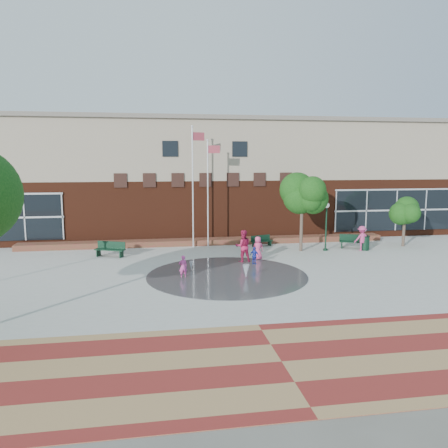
{
  "coord_description": "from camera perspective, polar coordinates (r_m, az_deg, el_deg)",
  "views": [
    {
      "loc": [
        -3.66,
        -18.94,
        6.03
      ],
      "look_at": [
        0.0,
        4.0,
        2.6
      ],
      "focal_mm": 35.0,
      "sensor_mm": 36.0,
      "label": 1
    }
  ],
  "objects": [
    {
      "name": "ground",
      "position": [
        20.21,
        1.81,
        -8.96
      ],
      "size": [
        120.0,
        120.0,
        0.0
      ],
      "primitive_type": "plane",
      "color": "#666056",
      "rests_on": "ground"
    },
    {
      "name": "plaza_concrete",
      "position": [
        24.0,
        0.0,
        -6.14
      ],
      "size": [
        46.0,
        18.0,
        0.01
      ],
      "primitive_type": "cube",
      "color": "#A8A8A0",
      "rests_on": "ground"
    },
    {
      "name": "paver_band",
      "position": [
        13.87,
        7.52,
        -17.44
      ],
      "size": [
        46.0,
        6.0,
        0.01
      ],
      "primitive_type": "cube",
      "color": "maroon",
      "rests_on": "ground"
    },
    {
      "name": "splash_pad",
      "position": [
        23.05,
        0.39,
        -6.76
      ],
      "size": [
        8.4,
        8.4,
        0.01
      ],
      "primitive_type": "cylinder",
      "color": "#383A3D",
      "rests_on": "ground"
    },
    {
      "name": "library_building",
      "position": [
        36.63,
        -3.34,
        6.22
      ],
      "size": [
        44.4,
        10.4,
        9.2
      ],
      "color": "#4D2012",
      "rests_on": "ground"
    },
    {
      "name": "flower_bed",
      "position": [
        31.35,
        -2.19,
        -2.7
      ],
      "size": [
        26.0,
        1.2,
        0.4
      ],
      "primitive_type": "cube",
      "color": "maroon",
      "rests_on": "ground"
    },
    {
      "name": "flagpole_left",
      "position": [
        29.86,
        -4.03,
        5.69
      ],
      "size": [
        0.93,
        0.38,
        8.31
      ],
      "rotation": [
        0.0,
        0.0,
        0.33
      ],
      "color": "white",
      "rests_on": "ground"
    },
    {
      "name": "flagpole_right",
      "position": [
        29.84,
        -2.05,
        4.76
      ],
      "size": [
        0.91,
        0.15,
        7.4
      ],
      "rotation": [
        0.0,
        0.0,
        -0.01
      ],
      "color": "white",
      "rests_on": "ground"
    },
    {
      "name": "lamp_right",
      "position": [
        29.63,
        13.21,
        0.37
      ],
      "size": [
        0.34,
        0.34,
        3.23
      ],
      "color": "black",
      "rests_on": "ground"
    },
    {
      "name": "bench_left",
      "position": [
        28.21,
        -14.66,
        -3.58
      ],
      "size": [
        1.96,
        1.24,
        0.96
      ],
      "rotation": [
        0.0,
        0.0,
        -0.41
      ],
      "color": "black",
      "rests_on": "ground"
    },
    {
      "name": "bench_mid",
      "position": [
        30.63,
        4.96,
        -2.5
      ],
      "size": [
        1.62,
        0.95,
        0.79
      ],
      "rotation": [
        0.0,
        0.0,
        0.35
      ],
      "color": "black",
      "rests_on": "ground"
    },
    {
      "name": "bench_right",
      "position": [
        31.17,
        16.56,
        -2.53
      ],
      "size": [
        1.95,
        1.14,
        0.95
      ],
      "rotation": [
        0.0,
        0.0,
        -0.35
      ],
      "color": "black",
      "rests_on": "ground"
    },
    {
      "name": "trash_can",
      "position": [
        30.72,
        17.94,
        -2.37
      ],
      "size": [
        0.61,
        0.61,
        0.99
      ],
      "color": "black",
      "rests_on": "ground"
    },
    {
      "name": "tree_mid",
      "position": [
        28.97,
        10.17,
        3.6
      ],
      "size": [
        2.99,
        2.99,
        5.04
      ],
      "color": "#42332A",
      "rests_on": "ground"
    },
    {
      "name": "tree_small_right",
      "position": [
        32.74,
        22.59,
        1.99
      ],
      "size": [
        2.2,
        2.2,
        3.75
      ],
      "color": "#42332A",
      "rests_on": "ground"
    },
    {
      "name": "water_jet_a",
      "position": [
        22.51,
        2.88,
        -7.15
      ],
      "size": [
        0.36,
        0.36,
        0.7
      ],
      "primitive_type": "cone",
      "rotation": [
        3.14,
        0.0,
        0.0
      ],
      "color": "white",
      "rests_on": "ground"
    },
    {
      "name": "water_jet_b",
      "position": [
        24.1,
        -4.29,
        -6.11
      ],
      "size": [
        0.22,
        0.22,
        0.5
      ],
      "primitive_type": "cone",
      "rotation": [
        3.14,
        0.0,
        0.0
      ],
      "color": "white",
      "rests_on": "ground"
    },
    {
      "name": "child_splash",
      "position": [
        22.58,
        -5.37,
        -5.57
      ],
      "size": [
        0.47,
        0.35,
        1.18
      ],
      "primitive_type": "imported",
      "rotation": [
        0.0,
        0.0,
        3.31
      ],
      "color": "#D04095",
      "rests_on": "ground"
    },
    {
      "name": "adult_red",
      "position": [
        25.85,
        2.5,
        -2.91
      ],
      "size": [
        0.96,
        0.76,
        1.93
      ],
      "primitive_type": "imported",
      "rotation": [
        0.0,
        0.0,
        3.18
      ],
      "color": "#AF1C47",
      "rests_on": "ground"
    },
    {
      "name": "adult_pink",
      "position": [
        26.58,
        4.44,
        -3.16
      ],
      "size": [
        0.76,
        0.56,
        1.43
      ],
      "primitive_type": "imported",
      "rotation": [
        0.0,
        0.0,
        3.3
      ],
      "color": "#E5457E",
      "rests_on": "ground"
    },
    {
      "name": "child_blue",
      "position": [
        25.33,
        4.01,
        -4.17
      ],
      "size": [
        0.62,
        0.61,
        1.05
      ],
      "primitive_type": "imported",
      "rotation": [
        0.0,
        0.0,
        2.37
      ],
      "color": "#2234B0",
      "rests_on": "ground"
    },
    {
      "name": "person_bench",
      "position": [
        30.49,
        17.56,
        -1.81
      ],
      "size": [
        1.14,
        0.74,
        1.67
      ],
      "primitive_type": "imported",
      "rotation": [
        0.0,
        0.0,
        3.26
      ],
      "color": "#BF3A76",
      "rests_on": "ground"
    }
  ]
}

